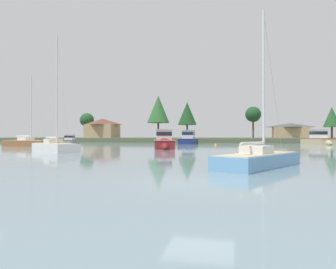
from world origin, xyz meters
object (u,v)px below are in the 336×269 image
object	(u,v)px
cruiser_maroon	(164,144)
mooring_buoy_red	(245,146)
cruiser_sand	(319,141)
sailboat_wood	(28,145)
cruiser_navy	(189,141)
mooring_buoy_yellow	(216,145)
sailboat_white	(54,149)
cruiser_grey	(71,142)
sailboat_skyblue	(259,163)

from	to	relation	value
cruiser_maroon	mooring_buoy_red	size ratio (longest dim) A/B	17.97
cruiser_sand	sailboat_wood	xyz separation A→B (m)	(-50.39, -23.39, -0.39)
cruiser_navy	mooring_buoy_yellow	size ratio (longest dim) A/B	21.89
cruiser_navy	sailboat_wood	size ratio (longest dim) A/B	0.85
cruiser_maroon	sailboat_wood	distance (m)	24.34
sailboat_white	cruiser_maroon	bearing A→B (deg)	45.99
cruiser_maroon	mooring_buoy_yellow	bearing A→B (deg)	69.58
sailboat_wood	cruiser_maroon	bearing A→B (deg)	-8.14
sailboat_wood	mooring_buoy_yellow	world-z (taller)	sailboat_wood
cruiser_maroon	mooring_buoy_yellow	xyz separation A→B (m)	(5.99, 16.08, -0.51)
cruiser_sand	cruiser_grey	bearing A→B (deg)	-175.48
cruiser_navy	cruiser_grey	size ratio (longest dim) A/B	1.36
cruiser_sand	sailboat_wood	world-z (taller)	sailboat_wood
cruiser_grey	mooring_buoy_yellow	bearing A→B (deg)	-11.04
sailboat_skyblue	cruiser_grey	size ratio (longest dim) A/B	1.21
sailboat_white	sailboat_wood	distance (m)	19.72
cruiser_grey	mooring_buoy_yellow	world-z (taller)	cruiser_grey
sailboat_skyblue	sailboat_wood	size ratio (longest dim) A/B	0.75
cruiser_maroon	cruiser_sand	xyz separation A→B (m)	(26.30, 26.83, 0.07)
mooring_buoy_yellow	mooring_buoy_red	bearing A→B (deg)	-44.29
cruiser_maroon	sailboat_skyblue	world-z (taller)	sailboat_skyblue
cruiser_sand	sailboat_skyblue	world-z (taller)	sailboat_skyblue
sailboat_skyblue	mooring_buoy_red	bearing A→B (deg)	89.78
cruiser_maroon	sailboat_wood	world-z (taller)	sailboat_wood
cruiser_navy	mooring_buoy_yellow	bearing A→B (deg)	-60.74
cruiser_navy	mooring_buoy_red	size ratio (longest dim) A/B	20.68
cruiser_sand	mooring_buoy_red	xyz separation A→B (m)	(-15.14, -15.80, -0.58)
cruiser_sand	mooring_buoy_yellow	distance (m)	22.99
cruiser_navy	cruiser_grey	bearing A→B (deg)	-168.24
cruiser_navy	cruiser_grey	xyz separation A→B (m)	(-26.62, -5.54, -0.21)
cruiser_grey	sailboat_wood	xyz separation A→B (m)	(3.29, -19.14, -0.21)
cruiser_sand	cruiser_grey	size ratio (longest dim) A/B	1.35
cruiser_sand	sailboat_wood	distance (m)	55.55
cruiser_sand	mooring_buoy_yellow	xyz separation A→B (m)	(-20.31, -10.76, -0.58)
sailboat_wood	mooring_buoy_red	world-z (taller)	sailboat_wood
mooring_buoy_red	cruiser_navy	bearing A→B (deg)	124.90
cruiser_sand	sailboat_skyblue	bearing A→B (deg)	-106.86
mooring_buoy_red	cruiser_grey	bearing A→B (deg)	163.31
sailboat_skyblue	sailboat_white	xyz separation A→B (m)	(-21.15, 13.07, 0.06)
mooring_buoy_yellow	cruiser_navy	bearing A→B (deg)	119.26
sailboat_skyblue	sailboat_wood	distance (m)	44.30
sailboat_white	mooring_buoy_yellow	distance (m)	31.07
sailboat_skyblue	mooring_buoy_red	xyz separation A→B (m)	(0.13, 34.59, -0.13)
sailboat_skyblue	sailboat_wood	world-z (taller)	sailboat_wood
cruiser_maroon	sailboat_white	xyz separation A→B (m)	(-10.13, -10.48, -0.32)
cruiser_maroon	cruiser_navy	size ratio (longest dim) A/B	0.87
cruiser_navy	mooring_buoy_red	distance (m)	20.85
sailboat_white	mooring_buoy_red	distance (m)	30.26
mooring_buoy_red	cruiser_sand	bearing A→B (deg)	46.23
cruiser_grey	cruiser_maroon	bearing A→B (deg)	-39.52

